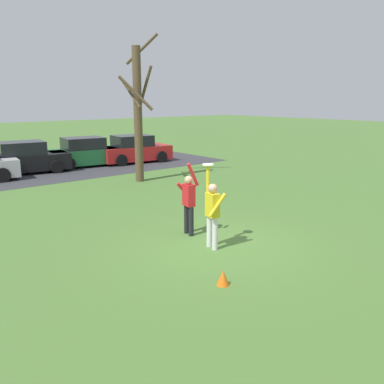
% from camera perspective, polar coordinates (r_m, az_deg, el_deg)
% --- Properties ---
extents(ground_plane, '(120.00, 120.00, 0.00)m').
position_cam_1_polar(ground_plane, '(10.60, 3.49, -7.19)').
color(ground_plane, '#4C7533').
extents(person_catcher, '(0.49, 0.57, 2.08)m').
position_cam_1_polar(person_catcher, '(9.93, 2.91, -2.61)').
color(person_catcher, silver).
rests_on(person_catcher, ground_plane).
extents(person_defender, '(0.51, 0.60, 2.04)m').
position_cam_1_polar(person_defender, '(10.93, -0.46, -1.14)').
color(person_defender, black).
rests_on(person_defender, ground_plane).
extents(frisbee_disc, '(0.28, 0.28, 0.02)m').
position_cam_1_polar(frisbee_disc, '(9.88, 2.29, 3.91)').
color(frisbee_disc, white).
rests_on(frisbee_disc, person_catcher).
extents(parked_car_black, '(4.29, 2.42, 1.59)m').
position_cam_1_polar(parked_car_black, '(21.90, -22.60, 4.38)').
color(parked_car_black, black).
rests_on(parked_car_black, ground_plane).
extents(parked_car_green, '(4.29, 2.42, 1.59)m').
position_cam_1_polar(parked_car_green, '(23.15, -14.82, 5.37)').
color(parked_car_green, '#1E6633').
rests_on(parked_car_green, ground_plane).
extents(parked_car_red, '(4.29, 2.42, 1.59)m').
position_cam_1_polar(parked_car_red, '(23.96, -8.17, 5.92)').
color(parked_car_red, red).
rests_on(parked_car_red, ground_plane).
extents(parking_strip, '(24.31, 6.40, 0.01)m').
position_cam_1_polar(parking_strip, '(21.32, -25.56, 1.91)').
color(parking_strip, '#38383D').
rests_on(parking_strip, ground_plane).
extents(bare_tree_tall, '(2.12, 2.12, 6.45)m').
position_cam_1_polar(bare_tree_tall, '(18.15, -7.64, 11.28)').
color(bare_tree_tall, brown).
rests_on(bare_tree_tall, ground_plane).
extents(field_cone_orange, '(0.26, 0.26, 0.32)m').
position_cam_1_polar(field_cone_orange, '(8.28, 4.42, -12.01)').
color(field_cone_orange, orange).
rests_on(field_cone_orange, ground_plane).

